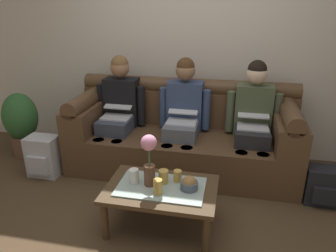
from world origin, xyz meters
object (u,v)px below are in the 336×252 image
object	(u,v)px
flower_vase	(149,157)
cup_near_left	(178,176)
cup_far_left	(158,187)
potted_plant	(21,122)
couch	(183,136)
person_left	(119,107)
cup_near_right	(134,176)
cup_far_center	(163,177)
backpack_right	(325,186)
person_middle	(183,112)
coffee_table	(161,192)
snack_bowl	(189,184)
backpack_left	(43,157)
person_right	(253,116)

from	to	relation	value
flower_vase	cup_near_left	bearing A→B (deg)	25.17
cup_far_left	potted_plant	size ratio (longest dim) A/B	0.16
couch	person_left	size ratio (longest dim) A/B	1.98
cup_near_right	cup_far_center	size ratio (longest dim) A/B	1.07
cup_near_left	backpack_right	size ratio (longest dim) A/B	0.27
person_middle	cup_far_center	size ratio (longest dim) A/B	10.95
coffee_table	snack_bowl	xyz separation A→B (m)	(0.23, 0.01, 0.10)
cup_far_left	backpack_left	size ratio (longest dim) A/B	0.28
flower_vase	cup_near_right	bearing A→B (deg)	177.60
cup_near_left	coffee_table	bearing A→B (deg)	-137.86
couch	backpack_left	bearing A→B (deg)	-160.61
person_left	backpack_left	world-z (taller)	person_left
person_middle	cup_far_left	size ratio (longest dim) A/B	10.01
person_middle	snack_bowl	world-z (taller)	person_middle
snack_bowl	backpack_left	distance (m)	1.76
person_left	person_right	size ratio (longest dim) A/B	1.00
person_left	potted_plant	xyz separation A→B (m)	(-1.20, -0.11, -0.23)
backpack_right	cup_far_center	bearing A→B (deg)	-157.63
person_middle	potted_plant	bearing A→B (deg)	-176.79
person_right	cup_far_left	size ratio (longest dim) A/B	10.01
coffee_table	backpack_right	xyz separation A→B (m)	(1.40, 0.63, -0.15)
person_left	person_right	distance (m)	1.46
couch	person_middle	distance (m)	0.29
person_right	coffee_table	size ratio (longest dim) A/B	1.37
person_right	cup_far_left	distance (m)	1.40
flower_vase	backpack_left	world-z (taller)	flower_vase
snack_bowl	backpack_right	world-z (taller)	snack_bowl
person_middle	backpack_left	size ratio (longest dim) A/B	2.79
cup_near_left	backpack_right	world-z (taller)	cup_near_left
backpack_left	person_middle	bearing A→B (deg)	19.23
couch	cup_near_right	xyz separation A→B (m)	(-0.23, -1.06, 0.07)
flower_vase	cup_near_left	distance (m)	0.31
backpack_left	coffee_table	bearing A→B (deg)	-21.79
backpack_right	person_left	bearing A→B (deg)	168.39
person_middle	cup_far_center	xyz separation A→B (m)	(0.01, -1.01, -0.22)
person_middle	flower_vase	world-z (taller)	person_middle
person_left	potted_plant	distance (m)	1.23
snack_bowl	backpack_right	size ratio (longest dim) A/B	0.40
cup_far_center	cup_far_left	world-z (taller)	cup_far_left
flower_vase	cup_far_left	xyz separation A→B (m)	(0.10, -0.11, -0.19)
cup_near_left	backpack_right	distance (m)	1.41
cup_near_left	backpack_left	distance (m)	1.62
flower_vase	person_right	bearing A→B (deg)	52.18
snack_bowl	cup_far_center	bearing A→B (deg)	167.27
person_middle	potted_plant	size ratio (longest dim) A/B	1.57
person_middle	backpack_right	bearing A→B (deg)	-17.36
snack_bowl	cup_near_right	xyz separation A→B (m)	(-0.45, 0.00, 0.02)
coffee_table	cup_near_right	world-z (taller)	cup_near_right
coffee_table	cup_near_left	xyz separation A→B (m)	(0.11, 0.10, 0.10)
coffee_table	potted_plant	size ratio (longest dim) A/B	1.15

